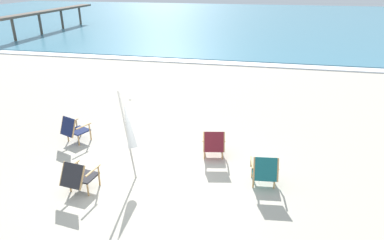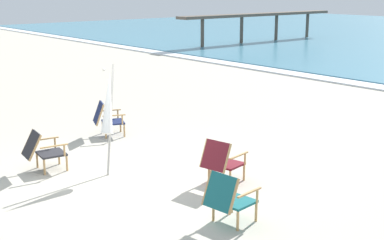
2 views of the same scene
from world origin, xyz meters
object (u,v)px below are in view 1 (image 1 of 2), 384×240
Objects in this scene: beach_chair_back_right at (214,143)px; beach_chair_front_right at (79,176)px; beach_chair_front_left at (74,129)px; beach_chair_far_center at (265,170)px; umbrella_furled_white at (128,124)px.

beach_chair_front_right is at bearing -140.62° from beach_chair_back_right.
beach_chair_far_center is at bearing -12.02° from beach_chair_front_left.
beach_chair_far_center reaches higher than beach_chair_front_right.
umbrella_furled_white is (-1.83, -1.17, 0.89)m from beach_chair_back_right.
beach_chair_back_right is at bearing -0.77° from beach_chair_front_left.
beach_chair_far_center is 4.11m from beach_chair_front_right.
beach_chair_front_right is 0.97× the size of beach_chair_front_left.
umbrella_furled_white is at bearing 50.65° from beach_chair_front_right.
beach_chair_front_right is (-3.96, -1.08, -0.01)m from beach_chair_far_center.
beach_chair_far_center is 3.27m from umbrella_furled_white.
beach_chair_far_center is 0.40× the size of umbrella_furled_white.
beach_chair_back_right is at bearing 39.38° from beach_chair_front_right.
umbrella_furled_white is at bearing -178.38° from beach_chair_far_center.
beach_chair_back_right is 4.03m from beach_chair_front_left.
beach_chair_front_left reaches higher than beach_chair_back_right.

